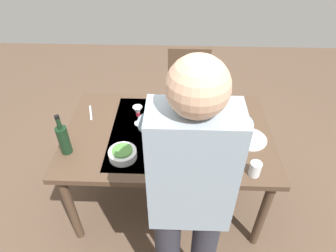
{
  "coord_description": "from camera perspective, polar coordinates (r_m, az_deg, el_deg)",
  "views": [
    {
      "loc": [
        -0.06,
        1.56,
        2.09
      ],
      "look_at": [
        0.0,
        0.0,
        0.78
      ],
      "focal_mm": 31.35,
      "sensor_mm": 36.0,
      "label": 1
    }
  ],
  "objects": [
    {
      "name": "ground_plane",
      "position": [
        2.61,
        -0.0,
        -13.23
      ],
      "size": [
        6.0,
        6.0,
        0.0
      ],
      "primitive_type": "plane",
      "color": "brown"
    },
    {
      "name": "dining_table",
      "position": [
        2.12,
        -0.0,
        -2.55
      ],
      "size": [
        1.46,
        0.94,
        0.73
      ],
      "color": "#4C3828",
      "rests_on": "ground_plane"
    },
    {
      "name": "chair_near",
      "position": [
        2.88,
        3.93,
        6.99
      ],
      "size": [
        0.4,
        0.4,
        0.91
      ],
      "color": "#352114",
      "rests_on": "ground_plane"
    },
    {
      "name": "person_server",
      "position": [
        1.41,
        4.13,
        -13.67
      ],
      "size": [
        0.42,
        0.61,
        1.69
      ],
      "color": "#2D2D38",
      "rests_on": "ground_plane"
    },
    {
      "name": "wine_bottle",
      "position": [
        1.97,
        -19.63,
        -2.41
      ],
      "size": [
        0.07,
        0.07,
        0.3
      ],
      "color": "black",
      "rests_on": "dining_table"
    },
    {
      "name": "wine_glass_left",
      "position": [
        2.09,
        -5.88,
        2.68
      ],
      "size": [
        0.07,
        0.07,
        0.15
      ],
      "color": "white",
      "rests_on": "dining_table"
    },
    {
      "name": "water_cup_near_left",
      "position": [
        1.84,
        16.58,
        -8.0
      ],
      "size": [
        0.07,
        0.07,
        0.09
      ],
      "primitive_type": "cylinder",
      "color": "silver",
      "rests_on": "dining_table"
    },
    {
      "name": "water_cup_near_right",
      "position": [
        2.37,
        7.97,
        5.78
      ],
      "size": [
        0.07,
        0.07,
        0.09
      ],
      "primitive_type": "cylinder",
      "color": "silver",
      "rests_on": "dining_table"
    },
    {
      "name": "serving_bowl_pasta",
      "position": [
        2.09,
        6.94,
        0.08
      ],
      "size": [
        0.3,
        0.3,
        0.07
      ],
      "color": "silver",
      "rests_on": "dining_table"
    },
    {
      "name": "side_bowl_salad",
      "position": [
        1.89,
        -8.82,
        -5.32
      ],
      "size": [
        0.18,
        0.18,
        0.07
      ],
      "color": "silver",
      "rests_on": "dining_table"
    },
    {
      "name": "side_bowl_bread",
      "position": [
        1.88,
        6.26,
        -5.42
      ],
      "size": [
        0.16,
        0.16,
        0.07
      ],
      "color": "silver",
      "rests_on": "dining_table"
    },
    {
      "name": "dinner_plate_near",
      "position": [
        2.08,
        15.59,
        -2.47
      ],
      "size": [
        0.23,
        0.23,
        0.01
      ],
      "primitive_type": "cylinder",
      "color": "silver",
      "rests_on": "dining_table"
    },
    {
      "name": "dinner_plate_far",
      "position": [
        1.95,
        -0.79,
        -4.12
      ],
      "size": [
        0.23,
        0.23,
        0.01
      ],
      "primitive_type": "cylinder",
      "color": "silver",
      "rests_on": "dining_table"
    },
    {
      "name": "table_knife",
      "position": [
        2.26,
        -0.88,
        2.95
      ],
      "size": [
        0.07,
        0.19,
        0.0
      ],
      "primitive_type": "cube",
      "rotation": [
        0.0,
        0.0,
        0.31
      ],
      "color": "silver",
      "rests_on": "dining_table"
    },
    {
      "name": "table_fork",
      "position": [
        2.32,
        -14.8,
        2.54
      ],
      "size": [
        0.07,
        0.18,
        0.0
      ],
      "primitive_type": "cube",
      "rotation": [
        0.0,
        0.0,
        0.29
      ],
      "color": "silver",
      "rests_on": "dining_table"
    }
  ]
}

